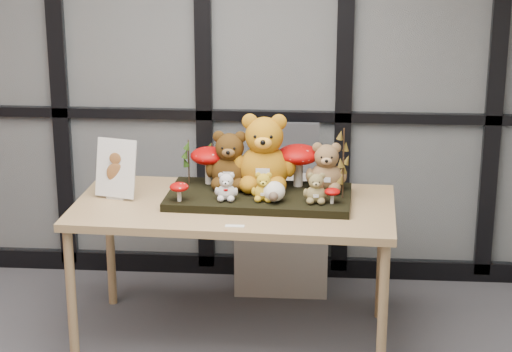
# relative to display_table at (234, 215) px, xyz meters

# --- Properties ---
(glass_partition) EXTENTS (4.90, 0.06, 2.78)m
(glass_partition) POSITION_rel_display_table_xyz_m (-0.72, 0.91, 0.69)
(glass_partition) COLOR #2D383F
(glass_partition) RESTS_ON floor
(display_table) EXTENTS (1.72, 0.92, 0.79)m
(display_table) POSITION_rel_display_table_xyz_m (0.00, 0.00, 0.00)
(display_table) COLOR tan
(display_table) RESTS_ON floor
(diorama_tray) EXTENTS (0.99, 0.53, 0.04)m
(diorama_tray) POSITION_rel_display_table_xyz_m (0.13, 0.06, 0.09)
(diorama_tray) COLOR black
(diorama_tray) RESTS_ON display_table
(bear_pooh_yellow) EXTENTS (0.36, 0.33, 0.45)m
(bear_pooh_yellow) POSITION_rel_display_table_xyz_m (0.15, 0.16, 0.33)
(bear_pooh_yellow) COLOR #BA7712
(bear_pooh_yellow) RESTS_ON diorama_tray
(bear_brown_medium) EXTENTS (0.27, 0.25, 0.34)m
(bear_brown_medium) POSITION_rel_display_table_xyz_m (-0.04, 0.16, 0.28)
(bear_brown_medium) COLOR #42290C
(bear_brown_medium) RESTS_ON diorama_tray
(bear_tan_back) EXTENTS (0.23, 0.21, 0.29)m
(bear_tan_back) POSITION_rel_display_table_xyz_m (0.48, 0.14, 0.25)
(bear_tan_back) COLOR olive
(bear_tan_back) RESTS_ON diorama_tray
(bear_small_yellow) EXTENTS (0.13, 0.12, 0.17)m
(bear_small_yellow) POSITION_rel_display_table_xyz_m (0.16, -0.05, 0.19)
(bear_small_yellow) COLOR gold
(bear_small_yellow) RESTS_ON diorama_tray
(bear_white_bow) EXTENTS (0.13, 0.12, 0.16)m
(bear_white_bow) POSITION_rel_display_table_xyz_m (-0.03, -0.06, 0.19)
(bear_white_bow) COLOR silver
(bear_white_bow) RESTS_ON diorama_tray
(bear_beige_small) EXTENTS (0.14, 0.13, 0.17)m
(bear_beige_small) POSITION_rel_display_table_xyz_m (0.43, -0.06, 0.19)
(bear_beige_small) COLOR olive
(bear_beige_small) RESTS_ON diorama_tray
(plush_cream_hedgehog) EXTENTS (0.09, 0.08, 0.12)m
(plush_cream_hedgehog) POSITION_rel_display_table_xyz_m (0.22, -0.07, 0.17)
(plush_cream_hedgehog) COLOR white
(plush_cream_hedgehog) RESTS_ON diorama_tray
(mushroom_back_left) EXTENTS (0.20, 0.20, 0.22)m
(mushroom_back_left) POSITION_rel_display_table_xyz_m (-0.16, 0.21, 0.22)
(mushroom_back_left) COLOR #9F0605
(mushroom_back_left) RESTS_ON diorama_tray
(mushroom_back_right) EXTENTS (0.23, 0.23, 0.25)m
(mushroom_back_right) POSITION_rel_display_table_xyz_m (0.33, 0.20, 0.23)
(mushroom_back_right) COLOR #9F0605
(mushroom_back_right) RESTS_ON diorama_tray
(mushroom_front_left) EXTENTS (0.10, 0.10, 0.11)m
(mushroom_front_left) POSITION_rel_display_table_xyz_m (-0.27, -0.10, 0.16)
(mushroom_front_left) COLOR #9F0605
(mushroom_front_left) RESTS_ON diorama_tray
(mushroom_front_right) EXTENTS (0.08, 0.08, 0.09)m
(mushroom_front_right) POSITION_rel_display_table_xyz_m (0.52, -0.08, 0.15)
(mushroom_front_right) COLOR #9F0605
(mushroom_front_right) RESTS_ON diorama_tray
(sprig_green_far_left) EXTENTS (0.05, 0.05, 0.25)m
(sprig_green_far_left) POSITION_rel_display_table_xyz_m (-0.27, 0.20, 0.23)
(sprig_green_far_left) COLOR #13340B
(sprig_green_far_left) RESTS_ON diorama_tray
(sprig_green_mid_left) EXTENTS (0.05, 0.05, 0.22)m
(sprig_green_mid_left) POSITION_rel_display_table_xyz_m (-0.14, 0.25, 0.22)
(sprig_green_mid_left) COLOR #13340B
(sprig_green_mid_left) RESTS_ON diorama_tray
(sprig_dry_far_right) EXTENTS (0.05, 0.05, 0.34)m
(sprig_dry_far_right) POSITION_rel_display_table_xyz_m (0.57, 0.14, 0.28)
(sprig_dry_far_right) COLOR brown
(sprig_dry_far_right) RESTS_ON diorama_tray
(sprig_dry_mid_right) EXTENTS (0.05, 0.05, 0.22)m
(sprig_dry_mid_right) POSITION_rel_display_table_xyz_m (0.57, 0.02, 0.22)
(sprig_dry_mid_right) COLOR brown
(sprig_dry_mid_right) RESTS_ON diorama_tray
(sprig_green_centre) EXTENTS (0.05, 0.05, 0.20)m
(sprig_green_centre) POSITION_rel_display_table_xyz_m (0.07, 0.25, 0.21)
(sprig_green_centre) COLOR #13340B
(sprig_green_centre) RESTS_ON diorama_tray
(sign_holder) EXTENTS (0.24, 0.13, 0.32)m
(sign_holder) POSITION_rel_display_table_xyz_m (-0.64, 0.05, 0.22)
(sign_holder) COLOR silver
(sign_holder) RESTS_ON display_table
(label_card) EXTENTS (0.09, 0.03, 0.00)m
(label_card) POSITION_rel_display_table_xyz_m (0.04, -0.34, 0.07)
(label_card) COLOR white
(label_card) RESTS_ON display_table
(cabinet) EXTENTS (0.56, 0.33, 0.75)m
(cabinet) POSITION_rel_display_table_xyz_m (0.22, 0.71, -0.35)
(cabinet) COLOR #ACA69A
(cabinet) RESTS_ON floor
(monitor) EXTENTS (0.43, 0.04, 0.30)m
(monitor) POSITION_rel_display_table_xyz_m (0.22, 0.73, 0.18)
(monitor) COLOR #4B4E53
(monitor) RESTS_ON cabinet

